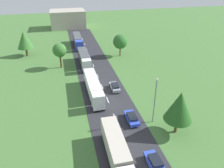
{
  "coord_description": "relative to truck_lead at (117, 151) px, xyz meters",
  "views": [
    {
      "loc": [
        -8.34,
        -6.0,
        25.22
      ],
      "look_at": [
        1.46,
        34.93,
        2.67
      ],
      "focal_mm": 35.1,
      "sensor_mm": 36.0,
      "label": 1
    }
  ],
  "objects": [
    {
      "name": "truck_fourth",
      "position": [
        -0.18,
        54.91,
        -0.03
      ],
      "size": [
        2.65,
        13.51,
        3.56
      ],
      "color": "blue",
      "rests_on": "road"
    },
    {
      "name": "lane_marking_centre",
      "position": [
        2.33,
        5.23,
        -2.1
      ],
      "size": [
        0.16,
        119.86,
        0.01
      ],
      "color": "white",
      "rests_on": "road"
    },
    {
      "name": "truck_lead",
      "position": [
        0.0,
        0.0,
        0.0
      ],
      "size": [
        2.68,
        12.67,
        3.67
      ],
      "color": "white",
      "rests_on": "road"
    },
    {
      "name": "car_second",
      "position": [
        5.0,
        -1.98,
        -1.3
      ],
      "size": [
        1.86,
        4.16,
        1.56
      ],
      "color": "blue",
      "rests_on": "road"
    },
    {
      "name": "tree_pine",
      "position": [
        11.97,
        41.98,
        2.48
      ],
      "size": [
        4.52,
        4.52,
        6.93
      ],
      "color": "#513823",
      "rests_on": "ground"
    },
    {
      "name": "car_fourth",
      "position": [
        4.89,
        20.8,
        -1.34
      ],
      "size": [
        1.76,
        4.42,
        1.45
      ],
      "color": "#8C939E",
      "rests_on": "road"
    },
    {
      "name": "tree_oak",
      "position": [
        -6.7,
        36.9,
        2.9
      ],
      "size": [
        3.8,
        3.8,
        7.02
      ],
      "color": "#513823",
      "rests_on": "ground"
    },
    {
      "name": "truck_second",
      "position": [
        -0.21,
        19.74,
        -0.08
      ],
      "size": [
        2.53,
        14.04,
        3.55
      ],
      "color": "white",
      "rests_on": "road"
    },
    {
      "name": "road",
      "position": [
        2.33,
        8.49,
        -2.14
      ],
      "size": [
        10.0,
        140.0,
        0.06
      ],
      "primitive_type": "cube",
      "color": "#2B2B30",
      "rests_on": "ground"
    },
    {
      "name": "distant_building",
      "position": [
        -1.77,
        83.73,
        1.76
      ],
      "size": [
        15.55,
        11.15,
        7.86
      ],
      "primitive_type": "cube",
      "color": "#B2A899",
      "rests_on": "ground"
    },
    {
      "name": "tree_maple",
      "position": [
        11.52,
        4.18,
        3.1
      ],
      "size": [
        4.71,
        4.71,
        7.87
      ],
      "color": "#513823",
      "rests_on": "ground"
    },
    {
      "name": "truck_third",
      "position": [
        -0.06,
        37.05,
        -0.05
      ],
      "size": [
        2.57,
        12.21,
        3.54
      ],
      "color": "white",
      "rests_on": "road"
    },
    {
      "name": "car_third",
      "position": [
        5.05,
        8.67,
        -1.36
      ],
      "size": [
        1.89,
        4.52,
        1.4
      ],
      "color": "blue",
      "rests_on": "road"
    },
    {
      "name": "tree_ash",
      "position": [
        -17.08,
        48.94,
        3.08
      ],
      "size": [
        4.85,
        4.85,
        7.95
      ],
      "color": "#513823",
      "rests_on": "ground"
    },
    {
      "name": "lamppost_second",
      "position": [
        8.82,
        7.73,
        2.79
      ],
      "size": [
        0.36,
        0.36,
        8.95
      ],
      "color": "slate",
      "rests_on": "ground"
    }
  ]
}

